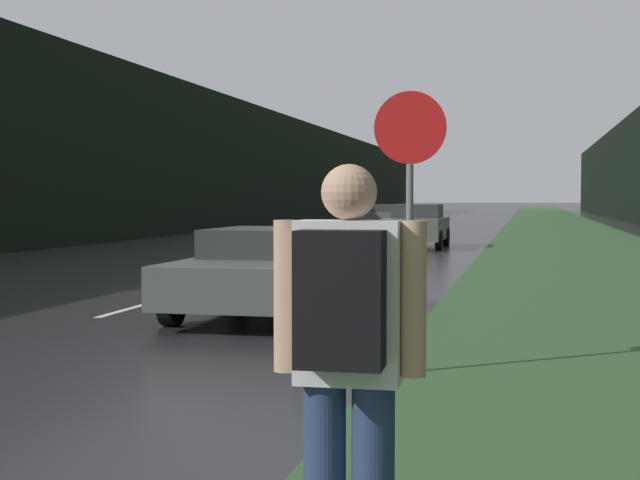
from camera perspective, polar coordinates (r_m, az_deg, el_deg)
The scene contains 9 objects.
grass_verge at distance 40.64m, azimuth 15.45°, elevation 0.26°, with size 6.00×240.00×0.02m, color #33562D.
lane_stripe_c at distance 14.30m, azimuth -11.31°, elevation -4.10°, with size 0.12×3.00×0.01m, color silver.
lane_stripe_d at distance 20.84m, azimuth -3.31°, elevation -1.92°, with size 0.12×3.00×0.01m, color silver.
treeline_far_side at distance 53.20m, azimuth -4.81°, elevation 4.71°, with size 2.00×140.00×7.08m, color black.
stop_sign at distance 8.51m, azimuth 5.76°, elevation 2.57°, with size 0.69×0.07×2.70m.
hitchhiker_with_backpack at distance 3.66m, azimuth 1.76°, elevation -7.39°, with size 0.64×0.43×1.83m.
car_passing_near at distance 12.88m, azimuth -3.29°, elevation -1.93°, with size 2.05×4.35×1.24m.
car_passing_far at distance 30.15m, azimuth 6.24°, elevation 0.92°, with size 1.93×4.20×1.47m.
car_oncoming at distance 50.64m, azimuth 3.92°, elevation 1.58°, with size 1.91×4.45×1.31m.
Camera 1 is at (5.90, -0.57, 1.69)m, focal length 50.00 mm.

